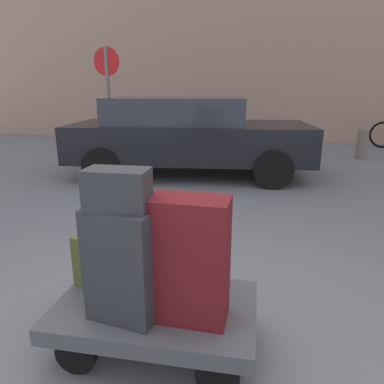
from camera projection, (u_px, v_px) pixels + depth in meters
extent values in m
plane|color=slate|center=(157.00, 350.00, 2.22)|extent=(60.00, 60.00, 0.00)
cube|color=#4C4C51|center=(156.00, 310.00, 2.14)|extent=(1.20, 0.73, 0.10)
cylinder|color=black|center=(226.00, 317.00, 2.35)|extent=(0.24, 0.06, 0.24)
cylinder|color=black|center=(217.00, 374.00, 1.88)|extent=(0.24, 0.06, 0.24)
cylinder|color=black|center=(111.00, 304.00, 2.49)|extent=(0.24, 0.06, 0.24)
cylinder|color=black|center=(76.00, 354.00, 2.02)|extent=(0.24, 0.06, 0.24)
cube|color=#2D2D33|center=(122.00, 265.00, 1.92)|extent=(0.41, 0.28, 0.64)
cube|color=maroon|center=(189.00, 260.00, 1.91)|extent=(0.44, 0.26, 0.70)
cube|color=#4C5128|center=(129.00, 261.00, 2.28)|extent=(0.71, 0.41, 0.34)
cube|color=#2D2D33|center=(118.00, 190.00, 1.79)|extent=(0.33, 0.19, 0.21)
cube|color=black|center=(190.00, 141.00, 6.55)|extent=(4.46, 2.23, 0.64)
cube|color=#2D333D|center=(176.00, 111.00, 6.41)|extent=(2.56, 1.82, 0.46)
cylinder|color=black|center=(261.00, 151.00, 7.34)|extent=(0.66, 0.28, 0.64)
cylinder|color=black|center=(273.00, 169.00, 5.72)|extent=(0.66, 0.28, 0.64)
cylinder|color=black|center=(128.00, 149.00, 7.56)|extent=(0.66, 0.28, 0.64)
cylinder|color=black|center=(102.00, 166.00, 5.94)|extent=(0.66, 0.28, 0.64)
torus|color=black|center=(383.00, 135.00, 9.61)|extent=(0.71, 0.26, 0.72)
cylinder|color=#72665B|center=(362.00, 144.00, 8.14)|extent=(0.24, 0.24, 0.67)
cylinder|color=slate|center=(110.00, 113.00, 6.54)|extent=(0.07, 0.07, 2.29)
cylinder|color=red|center=(106.00, 61.00, 6.28)|extent=(0.50, 0.07, 0.50)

